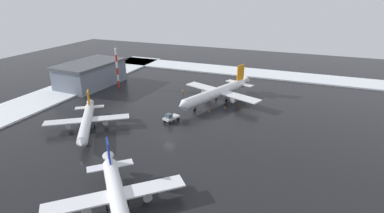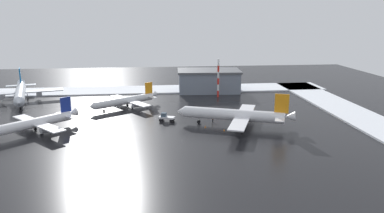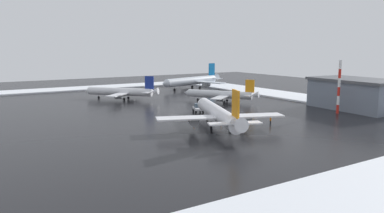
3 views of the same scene
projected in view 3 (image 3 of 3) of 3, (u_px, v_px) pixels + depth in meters
ground_plane at (172, 110)px, 107.25m from camera, size 240.00×240.00×0.00m
snow_bank_far at (295, 97)px, 133.50m from camera, size 152.00×16.00×0.53m
snow_bank_right at (97, 88)px, 163.21m from camera, size 14.00×116.00×0.53m
airplane_parked_starboard at (218, 114)px, 81.79m from camera, size 32.11×27.17×9.94m
airplane_far_rear at (221, 94)px, 121.56m from camera, size 22.22×19.13×7.62m
airplane_foreground_jet at (193, 81)px, 159.94m from camera, size 29.17×34.67×10.50m
airplane_parked_portside at (122, 92)px, 127.36m from camera, size 22.24×21.12×8.20m
pushback_tug at (198, 108)px, 101.97m from camera, size 5.08×3.64×2.50m
ground_crew_by_nose_gear at (270, 120)px, 86.80m from camera, size 0.36×0.36×1.71m
ground_crew_beside_wing at (221, 118)px, 89.52m from camera, size 0.36×0.36×1.71m
antenna_mast at (339, 87)px, 99.92m from camera, size 0.70×0.70×14.37m
cargo_hangar at (356, 94)px, 107.58m from camera, size 25.86×16.48×8.80m
traffic_cone_near_nose at (247, 126)px, 83.79m from camera, size 0.36×0.36×0.55m
traffic_cone_mid_line at (196, 121)px, 89.30m from camera, size 0.36×0.36×0.55m
traffic_cone_wingtip_side at (194, 126)px, 83.59m from camera, size 0.36×0.36×0.55m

